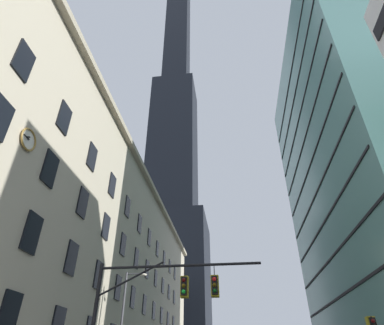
# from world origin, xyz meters

# --- Properties ---
(station_building) EXTENTS (17.75, 66.04, 24.30)m
(station_building) POSITION_xyz_m (-19.54, 27.02, 12.13)
(station_building) COLOR #B2A88E
(station_building) RESTS_ON ground
(dark_skyscraper) EXTENTS (25.47, 25.47, 219.31)m
(dark_skyscraper) POSITION_xyz_m (-20.78, 90.96, 63.74)
(dark_skyscraper) COLOR black
(dark_skyscraper) RESTS_ON ground
(glass_office_midrise) EXTENTS (16.88, 33.58, 46.29)m
(glass_office_midrise) POSITION_xyz_m (19.39, 24.66, 23.14)
(glass_office_midrise) COLOR slate
(glass_office_midrise) RESTS_ON ground
(traffic_signal_mast) EXTENTS (8.75, 0.63, 6.53)m
(traffic_signal_mast) POSITION_xyz_m (-3.57, 4.17, 4.76)
(traffic_signal_mast) COLOR black
(traffic_signal_mast) RESTS_ON sidewalk_left
(street_lamppost) EXTENTS (1.84, 0.32, 8.45)m
(street_lamppost) POSITION_xyz_m (-8.63, 13.95, 5.07)
(street_lamppost) COLOR #47474C
(street_lamppost) RESTS_ON sidewalk_left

